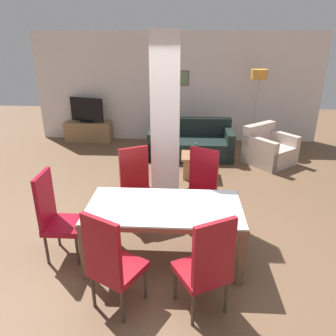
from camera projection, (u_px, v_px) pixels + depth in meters
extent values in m
plane|color=brown|center=(164.00, 257.00, 4.16)|extent=(18.00, 18.00, 0.00)
cube|color=silver|center=(177.00, 88.00, 8.27)|extent=(7.20, 0.06, 2.70)
cube|color=brown|center=(180.00, 78.00, 8.13)|extent=(0.44, 0.02, 0.36)
cube|color=gray|center=(180.00, 78.00, 8.12)|extent=(0.40, 0.01, 0.32)
cube|color=silver|center=(165.00, 124.00, 5.00)|extent=(0.43, 0.32, 2.70)
cube|color=brown|center=(162.00, 230.00, 3.48)|extent=(1.85, 0.06, 0.06)
cube|color=brown|center=(166.00, 192.00, 4.30)|extent=(1.85, 0.06, 0.06)
cube|color=brown|center=(90.00, 207.00, 3.93)|extent=(0.06, 0.83, 0.06)
cube|color=brown|center=(240.00, 211.00, 3.84)|extent=(0.06, 0.83, 0.06)
cube|color=silver|center=(164.00, 206.00, 3.87)|extent=(1.83, 0.93, 0.01)
cube|color=brown|center=(85.00, 254.00, 3.68)|extent=(0.08, 0.08, 0.68)
cube|color=brown|center=(241.00, 260.00, 3.59)|extent=(0.08, 0.08, 0.68)
cube|color=brown|center=(103.00, 215.00, 4.46)|extent=(0.08, 0.08, 0.68)
cube|color=brown|center=(232.00, 219.00, 4.37)|extent=(0.08, 0.08, 0.68)
cube|color=maroon|center=(140.00, 197.00, 4.76)|extent=(0.62, 0.62, 0.07)
cube|color=maroon|center=(134.00, 169.00, 4.80)|extent=(0.41, 0.24, 0.66)
cylinder|color=#44362B|center=(157.00, 214.00, 4.76)|extent=(0.04, 0.04, 0.40)
cylinder|color=#44362B|center=(132.00, 220.00, 4.62)|extent=(0.04, 0.04, 0.40)
cylinder|color=#44362B|center=(148.00, 203.00, 5.08)|extent=(0.04, 0.04, 0.40)
cylinder|color=#44362B|center=(124.00, 207.00, 4.94)|extent=(0.04, 0.04, 0.40)
cube|color=maroon|center=(118.00, 269.00, 3.31)|extent=(0.62, 0.62, 0.07)
cube|color=maroon|center=(102.00, 249.00, 3.01)|extent=(0.41, 0.25, 0.66)
cylinder|color=#44362B|center=(117.00, 270.00, 3.64)|extent=(0.04, 0.04, 0.40)
cylinder|color=#44362B|center=(145.00, 283.00, 3.46)|extent=(0.04, 0.04, 0.40)
cylinder|color=#44362B|center=(93.00, 291.00, 3.34)|extent=(0.04, 0.04, 0.40)
cylinder|color=#44362B|center=(122.00, 306.00, 3.16)|extent=(0.04, 0.04, 0.40)
cube|color=maroon|center=(197.00, 198.00, 4.72)|extent=(0.62, 0.62, 0.07)
cube|color=maroon|center=(204.00, 170.00, 4.75)|extent=(0.41, 0.24, 0.66)
cylinder|color=#44362B|center=(203.00, 222.00, 4.57)|extent=(0.04, 0.04, 0.40)
cylinder|color=#44362B|center=(179.00, 215.00, 4.75)|extent=(0.04, 0.04, 0.40)
cylinder|color=#44362B|center=(213.00, 210.00, 4.88)|extent=(0.04, 0.04, 0.40)
cylinder|color=#44362B|center=(190.00, 204.00, 5.05)|extent=(0.04, 0.04, 0.40)
cube|color=maroon|center=(201.00, 272.00, 3.27)|extent=(0.62, 0.62, 0.07)
cube|color=maroon|center=(214.00, 253.00, 2.96)|extent=(0.41, 0.25, 0.66)
cylinder|color=#44362B|center=(175.00, 284.00, 3.44)|extent=(0.04, 0.04, 0.40)
cylinder|color=#44362B|center=(206.00, 273.00, 3.59)|extent=(0.04, 0.04, 0.40)
cylinder|color=#44362B|center=(193.00, 309.00, 3.12)|extent=(0.04, 0.04, 0.40)
cylinder|color=#44362B|center=(226.00, 297.00, 3.27)|extent=(0.04, 0.04, 0.40)
cube|color=maroon|center=(65.00, 225.00, 4.05)|extent=(0.46, 0.46, 0.07)
cube|color=maroon|center=(45.00, 199.00, 3.92)|extent=(0.05, 0.44, 0.66)
cylinder|color=#44362B|center=(86.00, 233.00, 4.31)|extent=(0.04, 0.04, 0.40)
cylinder|color=#44362B|center=(77.00, 251.00, 3.96)|extent=(0.04, 0.04, 0.40)
cylinder|color=#44362B|center=(58.00, 232.00, 4.33)|extent=(0.04, 0.04, 0.40)
cylinder|color=#44362B|center=(47.00, 250.00, 3.98)|extent=(0.04, 0.04, 0.40)
cube|color=black|center=(190.00, 148.00, 7.48)|extent=(1.88, 0.94, 0.42)
cube|color=black|center=(191.00, 126.00, 7.67)|extent=(1.88, 0.18, 0.40)
cube|color=black|center=(228.00, 144.00, 7.39)|extent=(0.16, 0.94, 0.64)
cube|color=black|center=(153.00, 143.00, 7.48)|extent=(0.16, 0.94, 0.64)
cube|color=beige|center=(269.00, 155.00, 7.09)|extent=(1.22, 1.21, 0.40)
cube|color=beige|center=(259.00, 133.00, 7.18)|extent=(0.79, 0.69, 0.42)
cube|color=beige|center=(281.00, 146.00, 7.24)|extent=(0.65, 0.75, 0.63)
cube|color=beige|center=(259.00, 153.00, 6.85)|extent=(0.65, 0.75, 0.63)
cube|color=#9A6743|center=(196.00, 156.00, 6.39)|extent=(0.57, 0.56, 0.04)
cube|color=#9A6743|center=(196.00, 166.00, 6.48)|extent=(0.49, 0.48, 0.40)
cylinder|color=#194C23|center=(196.00, 150.00, 6.39)|extent=(0.06, 0.06, 0.16)
cylinder|color=#194C23|center=(196.00, 145.00, 6.35)|extent=(0.02, 0.02, 0.06)
cylinder|color=#B7B7BC|center=(196.00, 143.00, 6.34)|extent=(0.03, 0.03, 0.01)
cube|color=#916D47|center=(89.00, 131.00, 8.55)|extent=(1.19, 0.40, 0.51)
cube|color=black|center=(88.00, 121.00, 8.44)|extent=(0.40, 0.29, 0.03)
cube|color=black|center=(87.00, 109.00, 8.32)|extent=(0.89, 0.29, 0.59)
cylinder|color=#B7B7BC|center=(252.00, 146.00, 8.20)|extent=(0.34, 0.34, 0.02)
cylinder|color=#B7B7BC|center=(255.00, 114.00, 7.88)|extent=(0.04, 0.04, 1.63)
cylinder|color=#F29E38|center=(259.00, 74.00, 7.53)|extent=(0.38, 0.38, 0.22)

